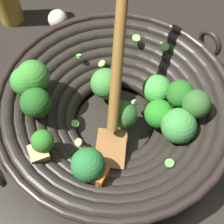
{
  "coord_description": "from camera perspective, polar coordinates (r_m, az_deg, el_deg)",
  "views": [
    {
      "loc": [
        -0.12,
        -0.26,
        0.54
      ],
      "look_at": [
        -0.0,
        0.01,
        0.03
      ],
      "focal_mm": 51.71,
      "sensor_mm": 36.0,
      "label": 1
    }
  ],
  "objects": [
    {
      "name": "garlic_bulb",
      "position": [
        0.76,
        -9.56,
        15.85
      ],
      "size": [
        0.04,
        0.04,
        0.04
      ],
      "primitive_type": "sphere",
      "color": "silver",
      "rests_on": "ground"
    },
    {
      "name": "ground_plane",
      "position": [
        0.61,
        0.51,
        -2.05
      ],
      "size": [
        4.0,
        4.0,
        0.0
      ],
      "primitive_type": "plane",
      "color": "#28231E"
    },
    {
      "name": "wok",
      "position": [
        0.56,
        0.52,
        0.8
      ],
      "size": [
        0.45,
        0.41,
        0.28
      ],
      "color": "black",
      "rests_on": "ground"
    }
  ]
}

